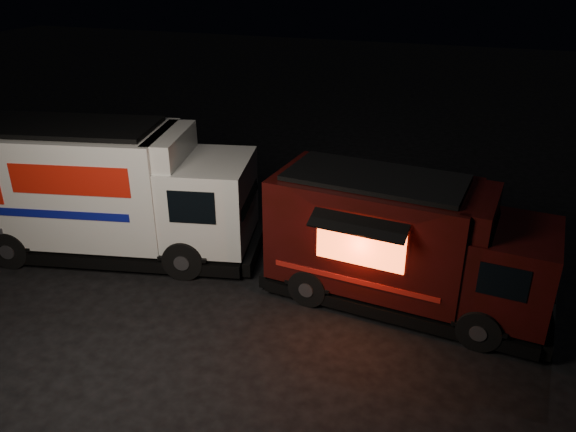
# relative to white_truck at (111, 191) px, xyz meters

# --- Properties ---
(ground) EXTENTS (80.00, 80.00, 0.00)m
(ground) POSITION_rel_white_truck_xyz_m (3.30, -1.00, -1.66)
(ground) COLOR black
(ground) RESTS_ON ground
(white_truck) EXTENTS (7.70, 4.01, 3.33)m
(white_truck) POSITION_rel_white_truck_xyz_m (0.00, 0.00, 0.00)
(white_truck) COLOR silver
(white_truck) RESTS_ON ground
(red_truck) EXTENTS (6.29, 2.84, 2.84)m
(red_truck) POSITION_rel_white_truck_xyz_m (7.30, 0.09, -0.24)
(red_truck) COLOR #330909
(red_truck) RESTS_ON ground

